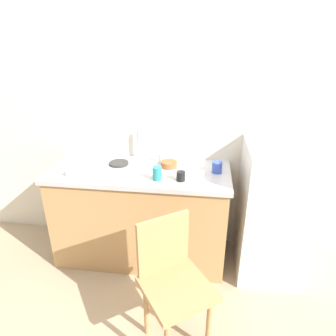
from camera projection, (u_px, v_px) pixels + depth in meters
ground_plane at (173, 314)px, 2.23m from camera, size 8.00×8.00×0.00m
back_wall at (188, 115)px, 2.62m from camera, size 4.80×0.10×2.54m
cabinet_base at (141, 216)px, 2.69m from camera, size 1.48×0.60×0.84m
countertop at (140, 172)px, 2.52m from camera, size 1.52×0.64×0.04m
faucet at (139, 144)px, 2.69m from camera, size 0.02×0.02×0.27m
refrigerator at (272, 211)px, 2.49m from camera, size 0.52×0.63×1.14m
chair at (172, 279)px, 1.89m from camera, size 0.56×0.56×0.89m
dish_tray at (87, 170)px, 2.44m from camera, size 0.28×0.20×0.05m
terracotta_bowl at (169, 164)px, 2.55m from camera, size 0.14×0.14×0.05m
hotplate at (119, 163)px, 2.60m from camera, size 0.17×0.17×0.02m
cup_blue at (217, 167)px, 2.43m from camera, size 0.08×0.08×0.10m
cup_black at (181, 176)px, 2.30m from camera, size 0.07×0.07×0.07m
cup_white at (162, 158)px, 2.64m from camera, size 0.06×0.06×0.08m
cup_teal at (157, 173)px, 2.31m from camera, size 0.07×0.07×0.11m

